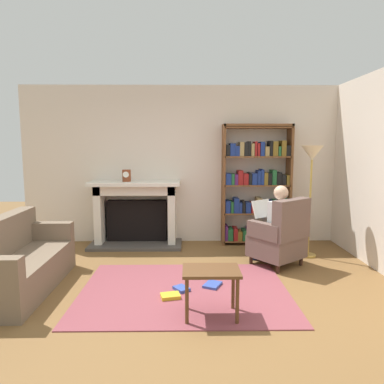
% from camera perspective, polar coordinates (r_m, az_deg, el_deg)
% --- Properties ---
extents(ground, '(14.00, 14.00, 0.00)m').
position_cam_1_polar(ground, '(4.01, -1.26, -17.39)').
color(ground, brown).
extents(back_wall, '(5.60, 0.10, 2.70)m').
position_cam_1_polar(back_wall, '(6.20, -1.09, 4.39)').
color(back_wall, beige).
rests_on(back_wall, ground).
extents(side_wall_right, '(0.10, 5.20, 2.70)m').
position_cam_1_polar(side_wall_right, '(5.55, 27.38, 3.18)').
color(side_wall_right, beige).
rests_on(side_wall_right, ground).
extents(area_rug, '(2.40, 1.80, 0.01)m').
position_cam_1_polar(area_rug, '(4.28, -1.22, -15.62)').
color(area_rug, brown).
rests_on(area_rug, ground).
extents(fireplace, '(1.54, 0.64, 1.10)m').
position_cam_1_polar(fireplace, '(6.10, -8.97, -3.04)').
color(fireplace, '#4C4742').
rests_on(fireplace, ground).
extents(mantel_clock, '(0.14, 0.14, 0.19)m').
position_cam_1_polar(mantel_clock, '(5.94, -10.50, 2.61)').
color(mantel_clock, brown).
rests_on(mantel_clock, fireplace).
extents(bookshelf, '(1.16, 0.32, 2.04)m').
position_cam_1_polar(bookshelf, '(6.12, 10.32, 0.89)').
color(bookshelf, brown).
rests_on(bookshelf, ground).
extents(armchair_reading, '(0.88, 0.88, 0.97)m').
position_cam_1_polar(armchair_reading, '(5.14, 14.07, -6.95)').
color(armchair_reading, '#331E14').
rests_on(armchair_reading, ground).
extents(seated_reader, '(0.56, 0.59, 1.14)m').
position_cam_1_polar(seated_reader, '(5.17, 13.11, -4.60)').
color(seated_reader, silver).
rests_on(seated_reader, ground).
extents(sofa_floral, '(0.74, 1.71, 0.85)m').
position_cam_1_polar(sofa_floral, '(4.68, -26.31, -10.28)').
color(sofa_floral, '#74614D').
rests_on(sofa_floral, ground).
extents(side_table, '(0.56, 0.39, 0.49)m').
position_cam_1_polar(side_table, '(3.57, 3.11, -13.53)').
color(side_table, brown).
rests_on(side_table, ground).
extents(scattered_books, '(0.74, 0.57, 0.04)m').
position_cam_1_polar(scattered_books, '(4.24, -0.56, -15.49)').
color(scattered_books, '#334CA5').
rests_on(scattered_books, area_rug).
extents(floor_lamp, '(0.32, 0.32, 1.69)m').
position_cam_1_polar(floor_lamp, '(5.56, 18.72, 4.45)').
color(floor_lamp, '#B7933F').
rests_on(floor_lamp, ground).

